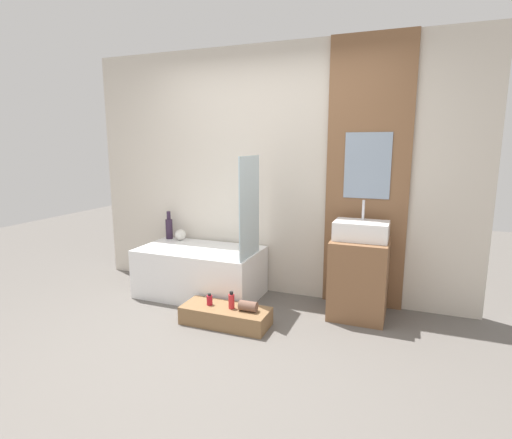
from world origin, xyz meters
TOP-DOWN VIEW (x-y plane):
  - ground_plane at (0.00, 0.00)m, footprint 12.00×12.00m
  - wall_tiled_back at (0.00, 1.58)m, footprint 4.20×0.06m
  - wall_wood_accent at (1.00, 1.53)m, footprint 0.78×0.04m
  - bathtub at (-0.64, 1.17)m, footprint 1.28×0.72m
  - glass_shower_screen at (-0.03, 1.08)m, footprint 0.01×0.49m
  - wooden_step_bench at (-0.08, 0.62)m, footprint 0.80×0.32m
  - vanity_cabinet at (1.00, 1.25)m, footprint 0.51×0.52m
  - sink at (1.00, 1.25)m, footprint 0.48×0.32m
  - vase_tall_dark at (-1.19, 1.44)m, footprint 0.08×0.08m
  - vase_round_light at (-1.03, 1.42)m, footprint 0.13×0.13m
  - bottle_soap_primary at (-0.24, 0.62)m, footprint 0.05×0.05m
  - bottle_soap_secondary at (-0.02, 0.62)m, footprint 0.05×0.05m
  - towel_roll at (0.14, 0.62)m, footprint 0.16×0.09m

SIDE VIEW (x-z plane):
  - ground_plane at x=0.00m, z-range 0.00..0.00m
  - wooden_step_bench at x=-0.08m, z-range 0.00..0.16m
  - towel_roll at x=0.14m, z-range 0.16..0.25m
  - bottle_soap_primary at x=-0.24m, z-range 0.15..0.26m
  - bottle_soap_secondary at x=-0.02m, z-range 0.15..0.31m
  - bathtub at x=-0.64m, z-range 0.00..0.52m
  - vanity_cabinet at x=1.00m, z-range 0.00..0.74m
  - vase_round_light at x=-1.03m, z-range 0.52..0.64m
  - vase_tall_dark at x=-1.19m, z-range 0.49..0.81m
  - sink at x=1.00m, z-range 0.65..1.00m
  - glass_shower_screen at x=-0.03m, z-range 0.52..1.49m
  - wall_tiled_back at x=0.00m, z-range 0.00..2.60m
  - wall_wood_accent at x=1.00m, z-range 0.00..2.60m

